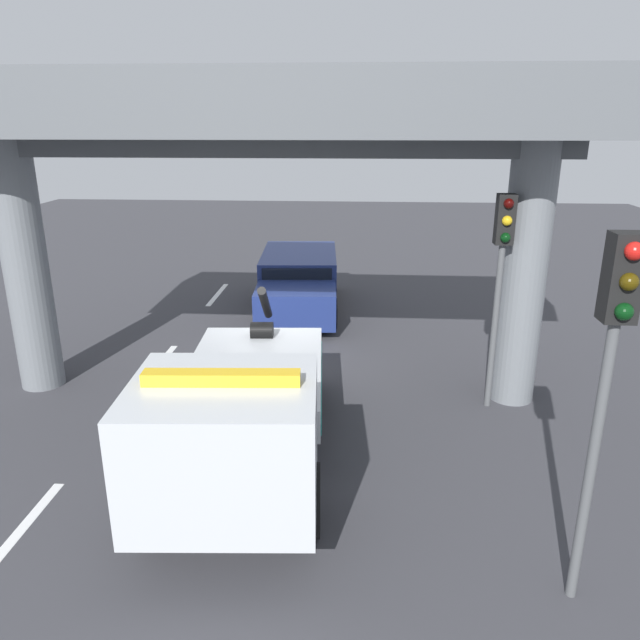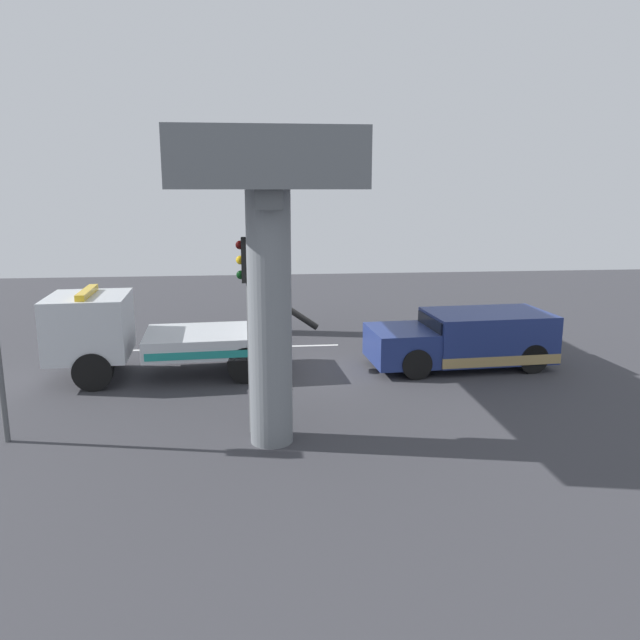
% 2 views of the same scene
% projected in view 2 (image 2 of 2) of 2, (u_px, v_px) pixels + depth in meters
% --- Properties ---
extents(ground_plane, '(60.00, 40.00, 0.10)m').
position_uv_depth(ground_plane, '(306.00, 372.00, 17.54)').
color(ground_plane, '#38383D').
extents(lane_stripe_west, '(2.60, 0.16, 0.01)m').
position_uv_depth(lane_stripe_west, '(475.00, 341.00, 20.86)').
color(lane_stripe_west, silver).
rests_on(lane_stripe_west, ground).
extents(lane_stripe_mid, '(2.60, 0.16, 0.01)m').
position_uv_depth(lane_stripe_mid, '(299.00, 346.00, 20.25)').
color(lane_stripe_mid, silver).
rests_on(lane_stripe_mid, ground).
extents(lane_stripe_east, '(2.60, 0.16, 0.01)m').
position_uv_depth(lane_stripe_east, '(112.00, 351.00, 19.64)').
color(lane_stripe_east, silver).
rests_on(lane_stripe_east, ground).
extents(tow_truck_white, '(7.31, 2.74, 2.46)m').
position_uv_depth(tow_truck_white, '(144.00, 334.00, 16.78)').
color(tow_truck_white, silver).
rests_on(tow_truck_white, ground).
extents(towed_van_green, '(5.32, 2.49, 1.58)m').
position_uv_depth(towed_van_green, '(468.00, 340.00, 17.85)').
color(towed_van_green, navy).
rests_on(towed_van_green, ground).
extents(overpass_structure, '(3.60, 11.81, 6.16)m').
position_uv_depth(overpass_structure, '(264.00, 185.00, 16.33)').
color(overpass_structure, slate).
rests_on(overpass_structure, ground).
extents(traffic_light_near, '(0.39, 0.32, 4.13)m').
position_uv_depth(traffic_light_near, '(248.00, 292.00, 12.50)').
color(traffic_light_near, '#515456').
rests_on(traffic_light_near, ground).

